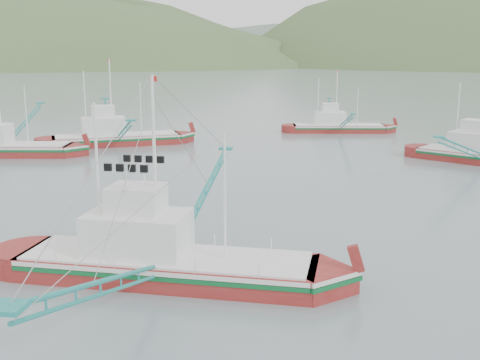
# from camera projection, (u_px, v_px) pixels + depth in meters

# --- Properties ---
(ground) EXTENTS (1200.00, 1200.00, 0.00)m
(ground) POSITION_uv_depth(u_px,v_px,m) (225.00, 262.00, 32.05)
(ground) COLOR slate
(ground) RESTS_ON ground
(main_boat) EXTENTS (14.89, 26.58, 10.76)m
(main_boat) POSITION_uv_depth(u_px,v_px,m) (162.00, 249.00, 29.43)
(main_boat) COLOR maroon
(main_boat) RESTS_ON ground
(bg_boat_far) EXTENTS (12.61, 22.21, 9.03)m
(bg_boat_far) POSITION_uv_depth(u_px,v_px,m) (338.00, 122.00, 81.63)
(bg_boat_far) COLOR maroon
(bg_boat_far) RESTS_ON ground
(bg_boat_extra) EXTENTS (15.38, 25.13, 10.77)m
(bg_boat_extra) POSITION_uv_depth(u_px,v_px,m) (115.00, 126.00, 70.57)
(bg_boat_extra) COLOR maroon
(bg_boat_extra) RESTS_ON ground
(headland_left) EXTENTS (448.00, 308.00, 210.00)m
(headland_left) POSITION_uv_depth(u_px,v_px,m) (45.00, 65.00, 404.05)
(headland_left) COLOR #425C2F
(headland_left) RESTS_ON ground
(ridge_distant) EXTENTS (960.00, 400.00, 240.00)m
(ridge_distant) POSITION_uv_depth(u_px,v_px,m) (349.00, 60.00, 570.21)
(ridge_distant) COLOR slate
(ridge_distant) RESTS_ON ground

